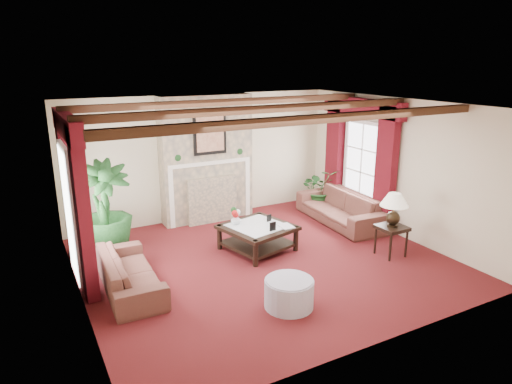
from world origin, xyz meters
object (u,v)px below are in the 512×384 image
coffee_table (258,238)px  side_table (391,241)px  sofa_left (129,266)px  potted_palm (106,229)px  sofa_right (340,203)px  ottoman (289,293)px

coffee_table → side_table: 2.40m
sofa_left → coffee_table: (2.44, 0.39, -0.14)m
potted_palm → side_table: bearing=-28.7°
potted_palm → coffee_table: 2.73m
side_table → potted_palm: bearing=151.3°
sofa_right → potted_palm: (-4.76, 0.64, 0.04)m
ottoman → side_table: bearing=14.2°
sofa_right → side_table: size_ratio=4.12×
coffee_table → sofa_right: bearing=-2.0°
sofa_left → potted_palm: size_ratio=1.13×
sofa_left → side_table: size_ratio=3.48×
sofa_left → coffee_table: sofa_left is taller
sofa_left → ottoman: size_ratio=2.75×
side_table → ottoman: bearing=-165.8°
sofa_left → potted_palm: potted_palm is taller
sofa_right → ottoman: sofa_right is taller
sofa_left → ottoman: 2.47m
sofa_right → coffee_table: (-2.27, -0.47, -0.21)m
sofa_right → coffee_table: bearing=-74.7°
sofa_right → ottoman: 3.77m
coffee_table → ottoman: coffee_table is taller
side_table → ottoman: 2.64m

